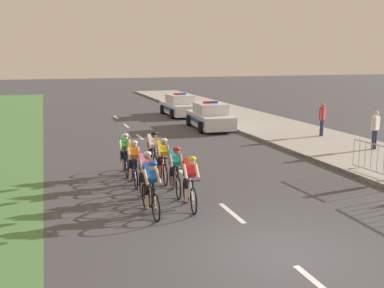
{
  "coord_description": "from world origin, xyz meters",
  "views": [
    {
      "loc": [
        -4.51,
        -7.66,
        4.07
      ],
      "look_at": [
        0.22,
        6.67,
        1.1
      ],
      "focal_mm": 41.55,
      "sensor_mm": 36.0,
      "label": 1
    }
  ],
  "objects_px": {
    "cyclist_second": "(190,181)",
    "crowd_barrier_middle": "(377,161)",
    "cyclist_third": "(146,175)",
    "spectator_middle": "(375,127)",
    "cyclist_fifth": "(133,162)",
    "cyclist_eighth": "(153,151)",
    "spectator_closest": "(322,117)",
    "police_car_nearest": "(210,117)",
    "cyclist_lead": "(150,186)",
    "police_car_second": "(179,106)",
    "cyclist_sixth": "(163,159)",
    "cyclist_fourth": "(175,169)",
    "cyclist_seventh": "(125,153)"
  },
  "relations": [
    {
      "from": "crowd_barrier_middle",
      "to": "cyclist_fifth",
      "type": "bearing_deg",
      "value": 166.99
    },
    {
      "from": "cyclist_eighth",
      "to": "spectator_middle",
      "type": "xyz_separation_m",
      "value": [
        9.93,
        0.41,
        0.3
      ]
    },
    {
      "from": "cyclist_sixth",
      "to": "cyclist_seventh",
      "type": "height_order",
      "value": "same"
    },
    {
      "from": "spectator_middle",
      "to": "cyclist_sixth",
      "type": "bearing_deg",
      "value": -170.22
    },
    {
      "from": "cyclist_second",
      "to": "police_car_nearest",
      "type": "distance_m",
      "value": 13.75
    },
    {
      "from": "cyclist_second",
      "to": "cyclist_fourth",
      "type": "bearing_deg",
      "value": 91.33
    },
    {
      "from": "cyclist_lead",
      "to": "police_car_nearest",
      "type": "relative_size",
      "value": 0.38
    },
    {
      "from": "spectator_middle",
      "to": "cyclist_lead",
      "type": "bearing_deg",
      "value": -156.89
    },
    {
      "from": "cyclist_lead",
      "to": "cyclist_third",
      "type": "height_order",
      "value": "same"
    },
    {
      "from": "cyclist_third",
      "to": "spectator_middle",
      "type": "bearing_deg",
      "value": 17.92
    },
    {
      "from": "cyclist_fifth",
      "to": "crowd_barrier_middle",
      "type": "distance_m",
      "value": 8.14
    },
    {
      "from": "crowd_barrier_middle",
      "to": "spectator_closest",
      "type": "bearing_deg",
      "value": 69.18
    },
    {
      "from": "cyclist_lead",
      "to": "crowd_barrier_middle",
      "type": "distance_m",
      "value": 8.11
    },
    {
      "from": "cyclist_second",
      "to": "spectator_closest",
      "type": "relative_size",
      "value": 1.03
    },
    {
      "from": "police_car_nearest",
      "to": "spectator_middle",
      "type": "relative_size",
      "value": 2.69
    },
    {
      "from": "cyclist_fifth",
      "to": "cyclist_eighth",
      "type": "height_order",
      "value": "same"
    },
    {
      "from": "crowd_barrier_middle",
      "to": "cyclist_third",
      "type": "bearing_deg",
      "value": 179.05
    },
    {
      "from": "police_car_second",
      "to": "spectator_middle",
      "type": "height_order",
      "value": "spectator_middle"
    },
    {
      "from": "cyclist_fifth",
      "to": "cyclist_sixth",
      "type": "bearing_deg",
      "value": 6.13
    },
    {
      "from": "cyclist_second",
      "to": "police_car_second",
      "type": "relative_size",
      "value": 0.39
    },
    {
      "from": "cyclist_third",
      "to": "police_car_nearest",
      "type": "xyz_separation_m",
      "value": [
        6.33,
        11.7,
        -0.11
      ]
    },
    {
      "from": "cyclist_sixth",
      "to": "spectator_closest",
      "type": "height_order",
      "value": "spectator_closest"
    },
    {
      "from": "cyclist_fourth",
      "to": "police_car_nearest",
      "type": "height_order",
      "value": "police_car_nearest"
    },
    {
      "from": "police_car_second",
      "to": "police_car_nearest",
      "type": "bearing_deg",
      "value": -90.01
    },
    {
      "from": "spectator_closest",
      "to": "spectator_middle",
      "type": "distance_m",
      "value": 3.57
    },
    {
      "from": "cyclist_seventh",
      "to": "spectator_middle",
      "type": "distance_m",
      "value": 10.95
    },
    {
      "from": "cyclist_eighth",
      "to": "spectator_middle",
      "type": "bearing_deg",
      "value": 2.34
    },
    {
      "from": "cyclist_second",
      "to": "cyclist_sixth",
      "type": "height_order",
      "value": "same"
    },
    {
      "from": "cyclist_seventh",
      "to": "spectator_closest",
      "type": "bearing_deg",
      "value": 20.53
    },
    {
      "from": "cyclist_third",
      "to": "cyclist_fifth",
      "type": "bearing_deg",
      "value": 90.88
    },
    {
      "from": "cyclist_lead",
      "to": "police_car_second",
      "type": "relative_size",
      "value": 0.39
    },
    {
      "from": "police_car_nearest",
      "to": "cyclist_second",
      "type": "bearing_deg",
      "value": -112.79
    },
    {
      "from": "cyclist_lead",
      "to": "spectator_closest",
      "type": "height_order",
      "value": "spectator_closest"
    },
    {
      "from": "cyclist_fifth",
      "to": "police_car_second",
      "type": "distance_m",
      "value": 17.31
    },
    {
      "from": "cyclist_third",
      "to": "police_car_second",
      "type": "xyz_separation_m",
      "value": [
        6.33,
        17.8,
        -0.11
      ]
    },
    {
      "from": "cyclist_fourth",
      "to": "crowd_barrier_middle",
      "type": "distance_m",
      "value": 6.96
    },
    {
      "from": "cyclist_eighth",
      "to": "spectator_closest",
      "type": "distance_m",
      "value": 10.49
    },
    {
      "from": "cyclist_third",
      "to": "cyclist_second",
      "type": "bearing_deg",
      "value": -44.3
    },
    {
      "from": "cyclist_third",
      "to": "spectator_closest",
      "type": "height_order",
      "value": "spectator_closest"
    },
    {
      "from": "cyclist_second",
      "to": "police_car_second",
      "type": "xyz_separation_m",
      "value": [
        5.33,
        18.77,
        -0.11
      ]
    },
    {
      "from": "police_car_second",
      "to": "crowd_barrier_middle",
      "type": "xyz_separation_m",
      "value": [
        1.58,
        -17.93,
        -0.03
      ]
    },
    {
      "from": "cyclist_second",
      "to": "crowd_barrier_middle",
      "type": "relative_size",
      "value": 0.74
    },
    {
      "from": "cyclist_sixth",
      "to": "cyclist_eighth",
      "type": "bearing_deg",
      "value": 90.93
    },
    {
      "from": "cyclist_lead",
      "to": "police_car_second",
      "type": "bearing_deg",
      "value": 71.2
    },
    {
      "from": "cyclist_eighth",
      "to": "police_car_nearest",
      "type": "height_order",
      "value": "police_car_nearest"
    },
    {
      "from": "cyclist_second",
      "to": "spectator_closest",
      "type": "xyz_separation_m",
      "value": [
        9.65,
        8.06,
        0.3
      ]
    },
    {
      "from": "cyclist_sixth",
      "to": "crowd_barrier_middle",
      "type": "relative_size",
      "value": 0.74
    },
    {
      "from": "cyclist_third",
      "to": "cyclist_fifth",
      "type": "relative_size",
      "value": 1.0
    },
    {
      "from": "cyclist_third",
      "to": "crowd_barrier_middle",
      "type": "relative_size",
      "value": 0.74
    },
    {
      "from": "cyclist_fourth",
      "to": "spectator_closest",
      "type": "bearing_deg",
      "value": 34.8
    }
  ]
}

